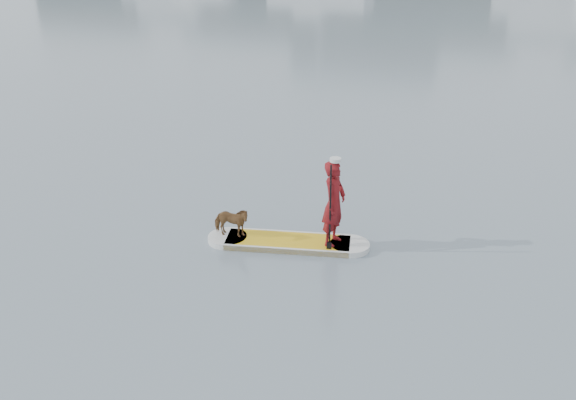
% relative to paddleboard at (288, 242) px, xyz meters
% --- Properties ---
extents(ground, '(140.00, 140.00, 0.00)m').
position_rel_paddleboard_xyz_m(ground, '(0.71, -1.94, -0.06)').
color(ground, slate).
rests_on(ground, ground).
extents(paddleboard, '(3.26, 1.27, 0.12)m').
position_rel_paddleboard_xyz_m(paddleboard, '(0.00, 0.00, 0.00)').
color(paddleboard, yellow).
rests_on(paddleboard, ground).
extents(paddler, '(0.50, 0.69, 1.73)m').
position_rel_paddleboard_xyz_m(paddler, '(0.89, 0.17, 0.93)').
color(paddler, maroon).
rests_on(paddler, paddleboard).
extents(white_cap, '(0.22, 0.22, 0.07)m').
position_rel_paddleboard_xyz_m(white_cap, '(0.89, 0.17, 1.83)').
color(white_cap, silver).
rests_on(white_cap, paddler).
extents(dog, '(0.79, 0.41, 0.65)m').
position_rel_paddleboard_xyz_m(dog, '(-1.14, -0.22, 0.38)').
color(dog, brown).
rests_on(dog, paddleboard).
extents(paddle, '(0.10, 0.30, 2.00)m').
position_rel_paddleboard_xyz_m(paddle, '(0.89, -0.11, 0.74)').
color(paddle, black).
rests_on(paddle, ground).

